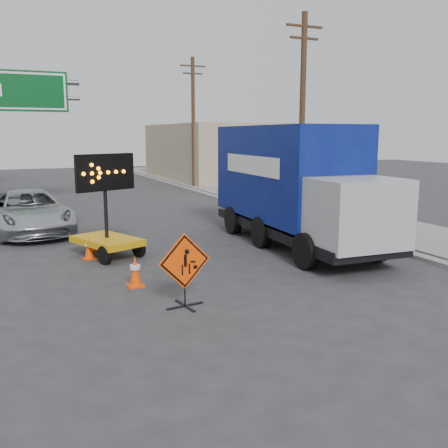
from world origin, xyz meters
TOP-DOWN VIEW (x-y plane):
  - ground at (0.00, 0.00)m, footprint 100.00×100.00m
  - curb_right at (7.20, 15.00)m, footprint 0.40×60.00m
  - sidewalk_right at (9.50, 15.00)m, footprint 4.00×60.00m
  - building_right_far at (13.00, 30.00)m, footprint 10.00×14.00m
  - utility_pole_near at (8.00, 10.00)m, footprint 1.80×0.26m
  - utility_pole_far at (8.00, 24.00)m, footprint 1.80×0.26m
  - construction_sign at (-0.90, 0.64)m, footprint 1.25×0.89m
  - arrow_board at (-1.58, 6.01)m, footprint 2.12×2.60m
  - pickup_truck at (-3.61, 11.15)m, footprint 3.29×6.15m
  - box_truck at (4.63, 5.09)m, footprint 3.08×8.70m
  - cone_a at (-1.54, 2.56)m, footprint 0.41×0.41m
  - cone_b at (-2.16, 5.92)m, footprint 0.45×0.45m
  - cone_c at (-1.84, 6.95)m, footprint 0.40×0.40m

SIDE VIEW (x-z plane):
  - ground at x=0.00m, z-range 0.00..0.00m
  - curb_right at x=7.20m, z-range 0.00..0.12m
  - sidewalk_right at x=9.50m, z-range 0.00..0.15m
  - cone_c at x=-1.84m, z-range 0.00..0.64m
  - cone_b at x=-2.16m, z-range 0.00..0.72m
  - cone_a at x=-1.54m, z-range 0.00..0.79m
  - arrow_board at x=-1.58m, z-range -0.89..2.31m
  - pickup_truck at x=-3.61m, z-range 0.00..1.64m
  - construction_sign at x=-0.90m, z-range 0.05..1.72m
  - box_truck at x=4.63m, z-range -0.19..3.89m
  - building_right_far at x=13.00m, z-range 0.00..4.60m
  - utility_pole_near at x=8.00m, z-range 0.18..9.18m
  - utility_pole_far at x=8.00m, z-range 0.18..9.18m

